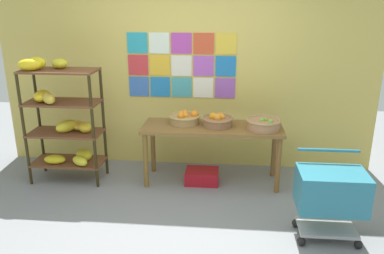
% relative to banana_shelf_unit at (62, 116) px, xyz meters
% --- Properties ---
extents(ground, '(9.44, 9.44, 0.00)m').
position_rel_banana_shelf_unit_xyz_m(ground, '(1.44, -1.08, -0.84)').
color(ground, gray).
extents(back_wall_with_art, '(4.95, 0.07, 2.86)m').
position_rel_banana_shelf_unit_xyz_m(back_wall_with_art, '(1.44, 0.67, 0.59)').
color(back_wall_with_art, '#D3BC59').
rests_on(back_wall_with_art, ground).
extents(banana_shelf_unit, '(0.88, 0.52, 1.54)m').
position_rel_banana_shelf_unit_xyz_m(banana_shelf_unit, '(0.00, 0.00, 0.00)').
color(banana_shelf_unit, '#2F2710').
rests_on(banana_shelf_unit, ground).
extents(display_table, '(1.68, 0.58, 0.73)m').
position_rel_banana_shelf_unit_xyz_m(display_table, '(1.82, 0.11, -0.20)').
color(display_table, brown).
rests_on(display_table, ground).
extents(fruit_basket_back_right, '(0.41, 0.41, 0.15)m').
position_rel_banana_shelf_unit_xyz_m(fruit_basket_back_right, '(2.42, 0.05, -0.04)').
color(fruit_basket_back_right, '#AB7C55').
rests_on(fruit_basket_back_right, display_table).
extents(fruit_basket_centre, '(0.39, 0.39, 0.16)m').
position_rel_banana_shelf_unit_xyz_m(fruit_basket_centre, '(1.47, 0.19, -0.04)').
color(fruit_basket_centre, tan).
rests_on(fruit_basket_centre, display_table).
extents(fruit_basket_right, '(0.38, 0.38, 0.17)m').
position_rel_banana_shelf_unit_xyz_m(fruit_basket_right, '(1.88, 0.12, -0.04)').
color(fruit_basket_right, '#916645').
rests_on(fruit_basket_right, display_table).
extents(produce_crate_under_table, '(0.41, 0.31, 0.16)m').
position_rel_banana_shelf_unit_xyz_m(produce_crate_under_table, '(1.70, 0.06, -0.76)').
color(produce_crate_under_table, '#AF1420').
rests_on(produce_crate_under_table, ground).
extents(shopping_cart, '(0.61, 0.46, 0.82)m').
position_rel_banana_shelf_unit_xyz_m(shopping_cart, '(2.97, -1.01, -0.37)').
color(shopping_cart, black).
rests_on(shopping_cart, ground).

